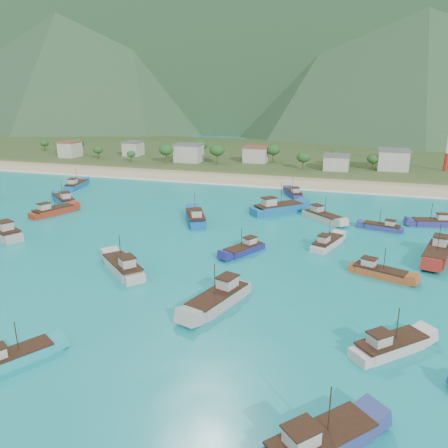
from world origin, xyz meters
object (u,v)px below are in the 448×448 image
(boat_1, at_px, (390,347))
(boat_8, at_px, (293,194))
(boat_7, at_px, (64,200))
(boat_15, at_px, (378,273))
(boat_11, at_px, (244,250))
(boat_31, at_px, (327,244))
(boat_21, at_px, (322,217))
(boat_28, at_px, (13,359))
(boat_13, at_px, (319,444))
(boat_6, at_px, (76,185))
(boat_9, at_px, (433,223))
(boat_5, at_px, (382,228))
(boat_23, at_px, (437,254))
(boat_33, at_px, (2,232))
(boat_3, at_px, (195,218))
(boat_12, at_px, (52,212))
(boat_17, at_px, (123,268))
(boat_30, at_px, (219,299))
(boat_16, at_px, (277,209))

(boat_1, relative_size, boat_8, 0.92)
(boat_7, distance_m, boat_15, 83.68)
(boat_11, relative_size, boat_31, 0.93)
(boat_21, xyz_separation_m, boat_28, (-27.63, -67.28, -0.19))
(boat_13, bearing_deg, boat_7, -178.78)
(boat_6, bearing_deg, boat_9, -16.85)
(boat_7, relative_size, boat_8, 1.09)
(boat_8, bearing_deg, boat_9, -55.61)
(boat_5, bearing_deg, boat_6, 92.28)
(boat_15, bearing_deg, boat_13, 11.85)
(boat_15, distance_m, boat_23, 15.18)
(boat_23, distance_m, boat_33, 85.20)
(boat_3, bearing_deg, boat_11, -72.29)
(boat_13, height_order, boat_28, boat_13)
(boat_12, distance_m, boat_33, 17.39)
(boat_7, bearing_deg, boat_17, -94.72)
(boat_7, bearing_deg, boat_21, -47.81)
(boat_9, relative_size, boat_23, 0.77)
(boat_12, bearing_deg, boat_23, 16.77)
(boat_6, bearing_deg, boat_1, -47.49)
(boat_6, relative_size, boat_30, 0.92)
(boat_13, distance_m, boat_30, 27.53)
(boat_9, distance_m, boat_16, 35.43)
(boat_7, bearing_deg, boat_5, -50.97)
(boat_8, bearing_deg, boat_13, -106.05)
(boat_3, bearing_deg, boat_17, -118.75)
(boat_9, height_order, boat_13, boat_13)
(boat_15, height_order, boat_33, boat_33)
(boat_16, bearing_deg, boat_9, 45.34)
(boat_12, relative_size, boat_31, 1.12)
(boat_6, bearing_deg, boat_33, -83.37)
(boat_1, xyz_separation_m, boat_33, (-74.58, 20.69, 0.27))
(boat_17, bearing_deg, boat_31, -13.66)
(boat_3, bearing_deg, boat_28, -116.58)
(boat_8, xyz_separation_m, boat_11, (-1.84, -48.79, -0.08))
(boat_5, bearing_deg, boat_13, -173.02)
(boat_17, bearing_deg, boat_33, 115.07)
(boat_15, xyz_separation_m, boat_17, (-40.52, -10.94, 0.24))
(boat_8, xyz_separation_m, boat_15, (21.83, -52.69, -0.06))
(boat_1, relative_size, boat_7, 0.84)
(boat_3, relative_size, boat_30, 1.00)
(boat_33, bearing_deg, boat_31, -53.08)
(boat_33, bearing_deg, boat_23, -56.19)
(boat_11, distance_m, boat_15, 23.99)
(boat_3, xyz_separation_m, boat_11, (15.75, -16.07, -0.32))
(boat_9, xyz_separation_m, boat_31, (-21.63, -21.25, 0.01))
(boat_30, bearing_deg, boat_33, 1.09)
(boat_21, bearing_deg, boat_15, 63.82)
(boat_16, distance_m, boat_17, 47.68)
(boat_16, bearing_deg, boat_17, -65.95)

